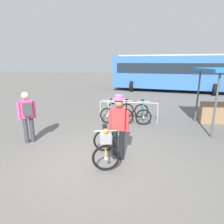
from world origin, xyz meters
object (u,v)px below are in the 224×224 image
at_px(featured_bicycle, 105,145).
at_px(bus_distant, 172,71).
at_px(racked_bike_black, 126,112).
at_px(racked_bike_white, 111,112).
at_px(person_with_featured_bike, 119,125).
at_px(racked_bike_teal, 142,113).
at_px(pedestrian_with_backpack, 27,114).

relative_size(featured_bicycle, bus_distant, 0.12).
xyz_separation_m(racked_bike_black, featured_bicycle, (0.09, -3.73, 0.12)).
height_order(racked_bike_white, person_with_featured_bike, person_with_featured_bike).
distance_m(racked_bike_white, racked_bike_black, 0.70).
bearing_deg(racked_bike_teal, racked_bike_black, -175.28).
height_order(racked_bike_white, pedestrian_with_backpack, pedestrian_with_backpack).
bearing_deg(person_with_featured_bike, featured_bicycle, -136.02).
xyz_separation_m(racked_bike_black, racked_bike_teal, (0.70, 0.06, 0.00)).
relative_size(person_with_featured_bike, bus_distant, 0.17).
xyz_separation_m(racked_bike_white, person_with_featured_bike, (1.07, -3.40, 0.58)).
relative_size(racked_bike_teal, bus_distant, 0.12).
height_order(racked_bike_teal, bus_distant, bus_distant).
bearing_deg(person_with_featured_bike, racked_bike_white, 107.43).
height_order(racked_bike_teal, person_with_featured_bike, person_with_featured_bike).
bearing_deg(pedestrian_with_backpack, featured_bicycle, -13.42).
distance_m(racked_bike_black, pedestrian_with_backpack, 4.08).
height_order(racked_bike_white, racked_bike_teal, same).
bearing_deg(person_with_featured_bike, bus_distant, 81.18).
relative_size(person_with_featured_bike, pedestrian_with_backpack, 1.05).
bearing_deg(featured_bicycle, person_with_featured_bike, 43.98).
relative_size(racked_bike_teal, person_with_featured_bike, 0.69).
bearing_deg(bus_distant, racked_bike_white, -107.85).
relative_size(racked_bike_white, person_with_featured_bike, 0.65).
distance_m(racked_bike_teal, pedestrian_with_backpack, 4.60).
height_order(racked_bike_white, racked_bike_black, same).
distance_m(racked_bike_white, bus_distant, 10.13).
height_order(racked_bike_black, bus_distant, bus_distant).
distance_m(featured_bicycle, pedestrian_with_backpack, 2.82).
height_order(racked_bike_white, bus_distant, bus_distant).
distance_m(racked_bike_white, featured_bicycle, 3.75).
relative_size(pedestrian_with_backpack, bus_distant, 0.16).
distance_m(racked_bike_white, pedestrian_with_backpack, 3.63).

